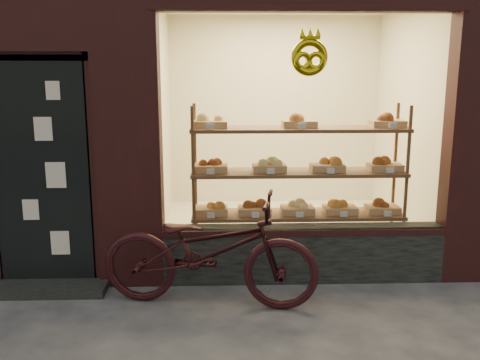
{
  "coord_description": "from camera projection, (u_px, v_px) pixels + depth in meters",
  "views": [
    {
      "loc": [
        -0.33,
        -2.83,
        2.07
      ],
      "look_at": [
        -0.17,
        2.0,
        1.04
      ],
      "focal_mm": 40.0,
      "sensor_mm": 36.0,
      "label": 1
    }
  ],
  "objects": [
    {
      "name": "display_shelf",
      "position": [
        298.0,
        188.0,
        5.54
      ],
      "size": [
        2.2,
        0.45,
        1.7
      ],
      "color": "#553224",
      "rests_on": "ground"
    },
    {
      "name": "bicycle",
      "position": [
        209.0,
        251.0,
        4.65
      ],
      "size": [
        1.99,
        0.97,
        1.0
      ],
      "primitive_type": "imported",
      "rotation": [
        0.0,
        0.0,
        1.4
      ],
      "color": "black",
      "rests_on": "ground"
    }
  ]
}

